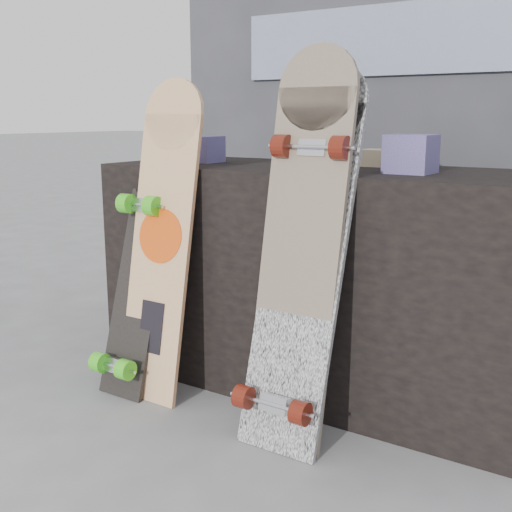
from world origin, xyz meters
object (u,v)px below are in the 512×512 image
Objects in this scene: longboard_celtic at (302,235)px; longboard_geisha at (162,231)px; skateboard_dark at (137,271)px; vendor_table at (324,279)px; longboard_cascadia at (304,247)px.

longboard_geisha is at bearing 178.99° from longboard_celtic.
longboard_celtic is 1.39× the size of skateboard_dark.
longboard_geisha is 1.29× the size of skateboard_dark.
longboard_cascadia is at bearing -71.87° from vendor_table.
longboard_geisha is 0.56m from longboard_celtic.
longboard_geisha is 0.18m from skateboard_dark.
longboard_geisha is 0.57m from longboard_cascadia.
longboard_celtic reaches higher than vendor_table.
vendor_table is 0.44m from longboard_cascadia.
longboard_celtic is at bearing -164.25° from longboard_cascadia.
longboard_geisha is 0.93× the size of longboard_celtic.
longboard_cascadia is 1.34× the size of skateboard_dark.
longboard_celtic is at bearing -72.64° from vendor_table.
longboard_geisha reaches higher than vendor_table.
vendor_table is at bearing 39.61° from longboard_geisha.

